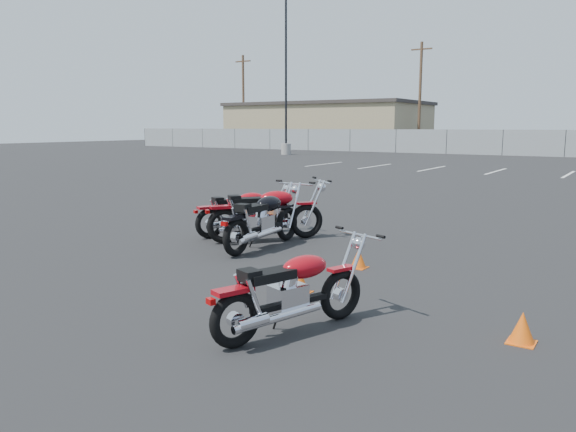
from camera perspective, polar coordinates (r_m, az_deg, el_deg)
The scene contains 14 objects.
ground at distance 8.61m, azimuth -3.30°, elevation -4.70°, with size 120.00×120.00×0.00m, color black.
motorcycle_front_red at distance 10.65m, azimuth -4.57°, elevation 0.42°, with size 1.29×1.93×0.98m.
motorcycle_second_black at distance 9.50m, azimuth -2.54°, elevation -0.39°, with size 0.84×2.18×1.07m.
motorcycle_third_red at distance 10.08m, azimuth -2.24°, elevation 0.27°, with size 1.74×2.02×1.10m.
motorcycle_rear_red at distance 5.62m, azimuth 0.38°, elevation -7.68°, with size 1.05×1.90×0.94m.
training_cone_near at distance 8.29m, azimuth 7.18°, elevation -4.27°, with size 0.24×0.24×0.29m.
training_cone_far at distance 5.90m, azimuth 22.70°, elevation -10.41°, with size 0.26×0.26×0.31m.
training_cone_extra at distance 7.01m, azimuth 1.12°, elevation -6.52°, with size 0.27×0.27×0.33m.
light_pole_west at distance 41.03m, azimuth -0.21°, elevation 10.62°, with size 0.80×0.70×11.59m.
chainlink_fence at distance 42.04m, azimuth 26.34°, elevation 6.62°, with size 80.06×0.06×1.80m.
tan_building_west at distance 55.69m, azimuth 4.03°, elevation 9.22°, with size 18.40×10.40×4.30m.
utility_pole_a at distance 57.62m, azimuth -4.55°, elevation 11.72°, with size 1.80×0.24×9.00m.
utility_pole_b at distance 49.78m, azimuth 13.26°, elevation 11.92°, with size 1.80×0.24×9.00m.
parking_line_stripes at distance 27.83m, azimuth 17.36°, elevation 4.49°, with size 15.12×4.00×0.01m.
Camera 1 is at (4.95, -6.73, 2.05)m, focal length 35.00 mm.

